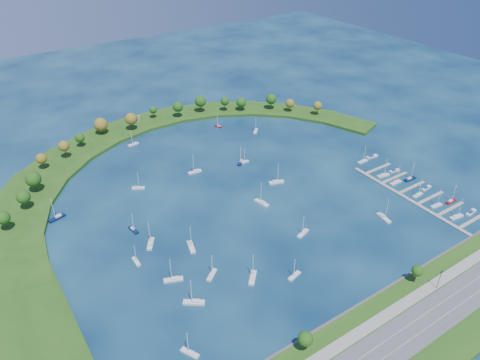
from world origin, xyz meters
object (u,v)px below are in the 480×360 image
moored_boat_1 (212,274)px  moored_boat_2 (57,217)px  moored_boat_13 (294,275)px  moored_boat_19 (262,202)px  docked_boat_5 (426,188)px  moored_boat_16 (384,217)px  moored_boat_4 (303,233)px  moored_boat_11 (276,182)px  moored_boat_3 (138,187)px  moored_boat_5 (256,131)px  moored_boat_10 (241,162)px  moored_boat_17 (194,302)px  docked_boat_9 (394,171)px  docked_boat_2 (436,205)px  moored_boat_8 (195,171)px  docked_boat_7 (410,179)px  moored_boat_9 (253,277)px  docked_boat_4 (418,195)px  docked_boat_0 (456,216)px  harbor_tower (139,118)px  moored_boat_14 (174,279)px  docked_boat_6 (396,182)px  dock_system (416,195)px  moored_boat_7 (191,246)px  moored_boat_20 (133,229)px  moored_boat_18 (190,352)px  moored_boat_0 (218,126)px  docked_boat_10 (363,161)px  docked_boat_1 (471,212)px  docked_boat_3 (451,201)px  moored_boat_15 (133,144)px  docked_boat_8 (383,175)px  moored_boat_21 (136,261)px  moored_boat_12 (151,243)px  docked_boat_11 (372,156)px  moored_boat_6 (244,162)px

moored_boat_1 → moored_boat_2: 96.84m
moored_boat_13 → moored_boat_19: moored_boat_19 is taller
docked_boat_5 → moored_boat_16: bearing=-177.9°
moored_boat_4 → moored_boat_11: bearing=-130.0°
moored_boat_3 → moored_boat_5: bearing=44.8°
moored_boat_5 → moored_boat_10: moored_boat_10 is taller
moored_boat_17 → docked_boat_9: size_ratio=1.80×
moored_boat_11 → docked_boat_2: size_ratio=1.23×
moored_boat_8 → moored_boat_17: size_ratio=0.92×
moored_boat_3 → docked_boat_7: size_ratio=0.90×
moored_boat_9 → docked_boat_4: moored_boat_9 is taller
moored_boat_8 → docked_boat_0: (96.02, -120.68, -0.01)m
docked_boat_9 → moored_boat_16: bearing=-138.7°
harbor_tower → docked_boat_7: bearing=-57.6°
moored_boat_5 → docked_boat_5: (40.68, -119.36, -0.32)m
moored_boat_14 → docked_boat_6: moored_boat_14 is taller
moored_boat_3 → dock_system: bearing=-4.0°
moored_boat_7 → moored_boat_20: moored_boat_7 is taller
docked_boat_2 → moored_boat_18: bearing=-170.9°
harbor_tower → docked_boat_6: bearing=-59.9°
moored_boat_0 → moored_boat_17: bearing=126.8°
docked_boat_10 → docked_boat_2: bearing=-91.5°
docked_boat_1 → moored_boat_3: bearing=131.7°
moored_boat_3 → docked_boat_3: bearing=-6.0°
moored_boat_5 → moored_boat_9: 151.76m
moored_boat_4 → docked_boat_6: bearing=165.7°
moored_boat_10 → docked_boat_3: 128.31m
moored_boat_15 → docked_boat_0: size_ratio=0.93×
moored_boat_0 → docked_boat_8: (49.23, -117.74, 0.08)m
dock_system → docked_boat_8: 25.13m
moored_boat_0 → moored_boat_21: 152.36m
moored_boat_0 → docked_boat_7: 142.81m
moored_boat_12 → docked_boat_11: 160.71m
moored_boat_7 → docked_boat_1: bearing=82.6°
moored_boat_14 → docked_boat_8: size_ratio=1.04×
moored_boat_12 → docked_boat_8: 149.75m
moored_boat_2 → docked_boat_10: bearing=150.1°
moored_boat_4 → moored_boat_15: bearing=-94.6°
moored_boat_16 → moored_boat_4: bearing=-98.6°
moored_boat_5 → moored_boat_7: moored_boat_7 is taller
moored_boat_1 → docked_boat_6: 133.96m
moored_boat_1 → docked_boat_10: (136.24, 35.12, -0.01)m
moored_boat_6 → moored_boat_12: 94.87m
moored_boat_9 → docked_boat_11: size_ratio=1.50×
moored_boat_14 → docked_boat_4: (149.97, -17.52, -0.06)m
harbor_tower → docked_boat_1: bearing=-63.1°
moored_boat_7 → moored_boat_12: 20.79m
moored_boat_14 → moored_boat_9: bearing=170.5°
moored_boat_4 → moored_boat_11: moored_boat_11 is taller
docked_boat_5 → moored_boat_15: bearing=124.1°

